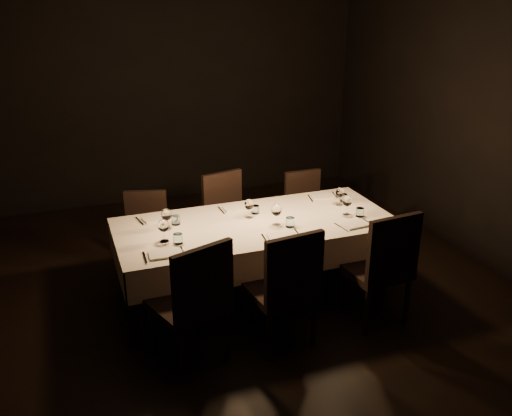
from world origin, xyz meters
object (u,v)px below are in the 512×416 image
object	(u,v)px
chair_near_left	(194,300)
chair_far_center	(228,214)
dining_table	(256,230)
chair_far_right	(306,206)
chair_far_left	(146,230)
chair_near_center	(285,284)
chair_near_right	(382,264)

from	to	relation	value
chair_near_left	chair_far_center	size ratio (longest dim) A/B	1.09
dining_table	chair_far_right	size ratio (longest dim) A/B	2.88
chair_far_center	chair_far_right	distance (m)	0.91
chair_far_left	chair_far_center	world-z (taller)	chair_far_center
chair_near_left	chair_far_right	distance (m)	2.35
chair_near_center	chair_near_right	xyz separation A→B (m)	(0.90, 0.03, 0.01)
dining_table	chair_far_center	bearing A→B (deg)	91.01
chair_near_center	chair_far_center	world-z (taller)	chair_near_center
chair_far_right	chair_far_left	bearing A→B (deg)	-179.54
chair_near_left	chair_near_right	size ratio (longest dim) A/B	1.00
chair_near_center	dining_table	bearing A→B (deg)	-100.89
chair_far_right	chair_near_center	bearing A→B (deg)	-120.65
chair_far_center	dining_table	bearing A→B (deg)	-102.61
dining_table	chair_far_right	bearing A→B (deg)	43.01
chair_near_left	chair_near_right	world-z (taller)	chair_near_left
chair_near_left	chair_far_center	bearing A→B (deg)	-134.87
chair_near_left	chair_near_center	distance (m)	0.73
dining_table	chair_far_left	distance (m)	1.21
chair_near_left	chair_far_center	xyz separation A→B (m)	(0.77, 1.62, -0.04)
chair_far_left	chair_far_center	bearing A→B (deg)	16.41
chair_near_left	chair_near_center	bearing A→B (deg)	159.91
chair_near_center	chair_far_right	world-z (taller)	chair_near_center
chair_near_right	chair_near_center	bearing A→B (deg)	-3.22
chair_near_left	chair_far_left	xyz separation A→B (m)	(-0.09, 1.61, -0.08)
chair_near_center	chair_far_left	xyz separation A→B (m)	(-0.83, 1.62, -0.08)
chair_near_right	chair_far_right	world-z (taller)	chair_near_right
chair_near_left	chair_far_right	bearing A→B (deg)	-155.10
chair_near_center	chair_far_left	world-z (taller)	chair_near_center
chair_near_right	chair_far_center	distance (m)	1.81
chair_near_right	chair_far_right	distance (m)	1.63
chair_near_left	chair_far_center	distance (m)	1.79
chair_far_center	chair_near_center	bearing A→B (deg)	-105.01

